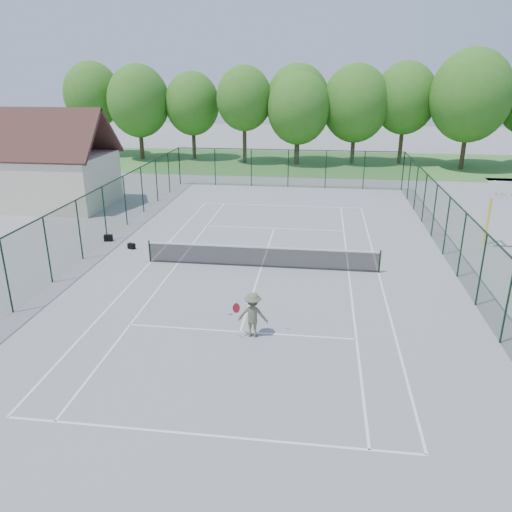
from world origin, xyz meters
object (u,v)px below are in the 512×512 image
object	(u,v)px
basketball_goal	(495,200)
sports_bag_a	(108,238)
tennis_player	(253,315)
tennis_net	(261,256)

from	to	relation	value
basketball_goal	sports_bag_a	world-z (taller)	basketball_goal
tennis_player	tennis_net	bearing A→B (deg)	94.23
tennis_net	sports_bag_a	size ratio (longest dim) A/B	25.12
tennis_net	tennis_player	world-z (taller)	tennis_player
basketball_goal	sports_bag_a	bearing A→B (deg)	-175.55
tennis_player	basketball_goal	bearing A→B (deg)	44.84
basketball_goal	tennis_net	bearing A→B (deg)	-159.07
basketball_goal	sports_bag_a	xyz separation A→B (m)	(-20.43, -1.59, -2.39)
sports_bag_a	tennis_player	world-z (taller)	tennis_player
basketball_goal	sports_bag_a	size ratio (longest dim) A/B	8.28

